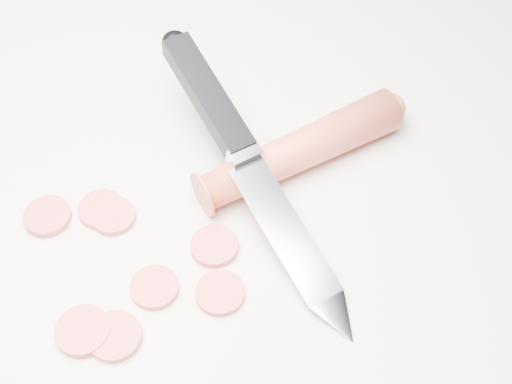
% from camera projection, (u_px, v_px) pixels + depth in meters
% --- Properties ---
extents(ground, '(2.40, 2.40, 0.00)m').
position_uv_depth(ground, '(160.00, 216.00, 0.54)').
color(ground, silver).
rests_on(ground, ground).
extents(carrot, '(0.14, 0.15, 0.03)m').
position_uv_depth(carrot, '(300.00, 150.00, 0.56)').
color(carrot, '#D7422E').
rests_on(carrot, ground).
extents(carrot_slice_0, '(0.04, 0.04, 0.01)m').
position_uv_depth(carrot_slice_0, '(83.00, 331.00, 0.48)').
color(carrot_slice_0, '#DA3F3A').
rests_on(carrot_slice_0, ground).
extents(carrot_slice_1, '(0.03, 0.03, 0.01)m').
position_uv_depth(carrot_slice_1, '(154.00, 287.00, 0.50)').
color(carrot_slice_1, '#DA3F3A').
rests_on(carrot_slice_1, ground).
extents(carrot_slice_2, '(0.03, 0.03, 0.01)m').
position_uv_depth(carrot_slice_2, '(101.00, 209.00, 0.54)').
color(carrot_slice_2, '#DA3F3A').
rests_on(carrot_slice_2, ground).
extents(carrot_slice_3, '(0.04, 0.04, 0.01)m').
position_uv_depth(carrot_slice_3, '(220.00, 293.00, 0.50)').
color(carrot_slice_3, '#DA3F3A').
rests_on(carrot_slice_3, ground).
extents(carrot_slice_4, '(0.04, 0.04, 0.01)m').
position_uv_depth(carrot_slice_4, '(214.00, 246.00, 0.52)').
color(carrot_slice_4, '#DA3F3A').
rests_on(carrot_slice_4, ground).
extents(carrot_slice_5, '(0.04, 0.04, 0.01)m').
position_uv_depth(carrot_slice_5, '(48.00, 216.00, 0.54)').
color(carrot_slice_5, '#DA3F3A').
rests_on(carrot_slice_5, ground).
extents(carrot_slice_6, '(0.04, 0.04, 0.01)m').
position_uv_depth(carrot_slice_6, '(115.00, 336.00, 0.48)').
color(carrot_slice_6, '#DA3F3A').
rests_on(carrot_slice_6, ground).
extents(carrot_slice_7, '(0.03, 0.03, 0.01)m').
position_uv_depth(carrot_slice_7, '(114.00, 216.00, 0.54)').
color(carrot_slice_7, '#DA3F3A').
rests_on(carrot_slice_7, ground).
extents(kitchen_knife, '(0.23, 0.20, 0.07)m').
position_uv_depth(kitchen_knife, '(255.00, 170.00, 0.52)').
color(kitchen_knife, silver).
rests_on(kitchen_knife, ground).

